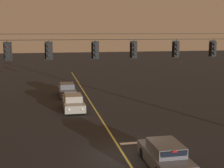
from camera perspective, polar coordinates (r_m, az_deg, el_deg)
ground_plane at (r=19.06m, az=2.23°, el=-12.61°), size 180.00×180.00×0.00m
lane_centre_stripe at (r=27.07m, az=-2.13°, el=-5.88°), size 0.14×60.00×0.01m
stop_bar_paint at (r=21.35m, az=5.96°, el=-10.17°), size 3.40×0.36×0.01m
signal_span_assembly at (r=20.43m, az=0.56°, el=1.01°), size 20.95×0.32×8.00m
traffic_light_leftmost at (r=19.90m, az=-17.99°, el=5.50°), size 0.48×0.41×1.22m
traffic_light_left_inner at (r=19.78m, az=-11.11°, el=5.76°), size 0.48×0.41×1.22m
traffic_light_centre at (r=20.00m, az=-2.92°, el=5.96°), size 0.48×0.41×1.22m
traffic_light_right_inner at (r=20.52m, az=3.94°, el=6.04°), size 0.48×0.41×1.22m
traffic_light_rightmost at (r=21.45m, az=11.32°, el=6.03°), size 0.48×0.41×1.22m
traffic_light_far_right at (r=22.60m, az=17.49°, el=5.94°), size 0.48×0.41×1.22m
car_waiting_near_lane at (r=17.60m, az=9.36°, el=-12.38°), size 1.80×4.33×1.39m
car_oncoming_lead at (r=29.60m, az=-6.85°, el=-3.32°), size 1.80×4.42×1.39m
car_oncoming_trailing at (r=35.98m, az=-7.94°, el=-1.07°), size 1.80×4.42×1.39m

